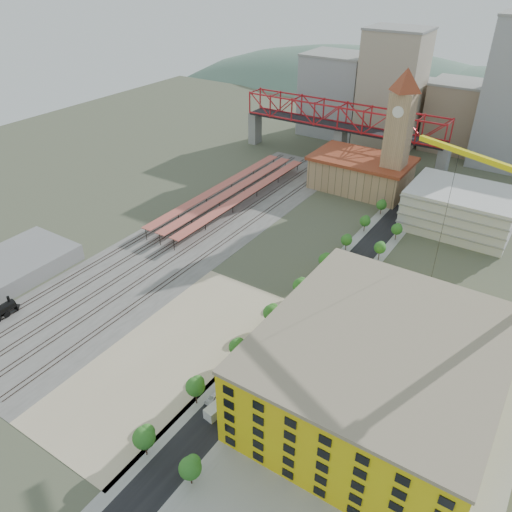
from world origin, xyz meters
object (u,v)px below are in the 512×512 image
Objects in this scene: site_trailer_a at (223,404)px; construction_building at (379,373)px; site_trailer_c at (277,345)px; site_trailer_d at (305,315)px; car_0 at (213,398)px; site_trailer_b at (242,383)px; clock_tower at (400,124)px.

construction_building is at bearing 42.58° from site_trailer_a.
site_trailer_c is (0.00, 21.66, -0.01)m from site_trailer_a.
site_trailer_d is 35.15m from car_0.
car_0 is at bearing -120.26° from site_trailer_b.
site_trailer_a reaches higher than site_trailer_c.
car_0 is at bearing -87.56° from clock_tower.
clock_tower reaches higher than site_trailer_b.
clock_tower is 121.38m from site_trailer_a.
site_trailer_a is at bearing -95.29° from site_trailer_d.
site_trailer_b is 14.54m from site_trailer_c.
car_0 is (-29.00, -17.40, -8.66)m from construction_building.
site_trailer_b is at bearing -85.87° from clock_tower.
car_0 is at bearing -149.04° from construction_building.
site_trailer_d is (-26.00, 17.62, -8.21)m from construction_building.
site_trailer_c is 13.94m from site_trailer_d.
site_trailer_b is (0.00, 7.12, 0.07)m from site_trailer_a.
car_0 is (5.00, -117.39, -27.95)m from clock_tower.
site_trailer_b is at bearing -86.43° from site_trailer_c.
clock_tower is at bearing 98.32° from site_trailer_c.
site_trailer_b is (-26.00, -10.85, -8.08)m from construction_building.
site_trailer_d is at bearing -84.45° from clock_tower.
site_trailer_b is at bearing 72.77° from car_0.
car_0 is at bearing 177.08° from site_trailer_a.
site_trailer_a is at bearing -145.34° from construction_building.
site_trailer_a is 0.95× the size of site_trailer_b.
site_trailer_a is 1.01× the size of site_trailer_c.
site_trailer_a is (8.00, -117.97, -27.44)m from clock_tower.
site_trailer_d is at bearing 92.50° from car_0.
site_trailer_c is 2.09× the size of car_0.
site_trailer_b is at bearing 97.93° from site_trailer_a.
clock_tower is at bearing 108.78° from construction_building.
clock_tower is 5.36× the size of site_trailer_b.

